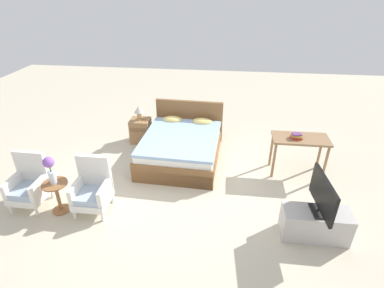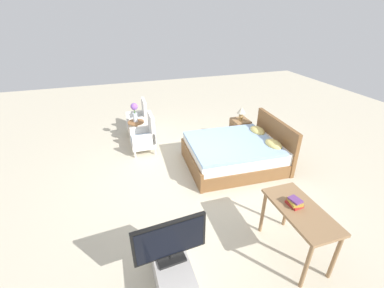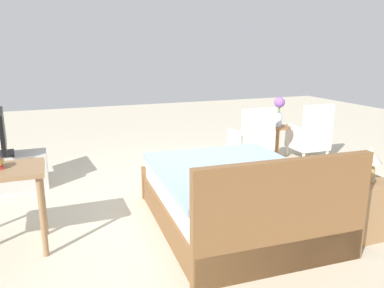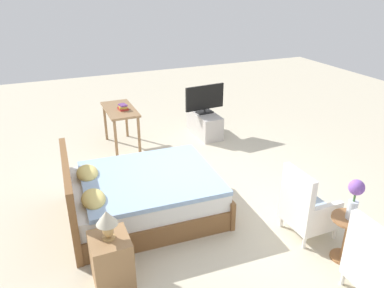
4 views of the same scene
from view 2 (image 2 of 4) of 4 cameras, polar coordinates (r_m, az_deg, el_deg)
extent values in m
plane|color=beige|center=(5.30, 1.00, -6.94)|extent=(16.00, 16.00, 0.00)
cube|color=brown|center=(5.63, 9.25, -3.38)|extent=(1.60, 2.03, 0.28)
cube|color=white|center=(5.50, 9.45, -1.06)|extent=(1.54, 1.95, 0.24)
cube|color=#93B2D6|center=(5.40, 8.81, 0.22)|extent=(1.58, 1.80, 0.06)
cube|color=brown|center=(5.89, 17.93, 0.82)|extent=(1.55, 0.15, 0.96)
cube|color=brown|center=(5.31, -0.19, -4.27)|extent=(1.55, 0.13, 0.40)
ellipsoid|color=#DBC670|center=(5.98, 14.34, 2.91)|extent=(0.45, 0.30, 0.14)
ellipsoid|color=#DBC670|center=(5.46, 17.66, -0.04)|extent=(0.45, 0.30, 0.14)
cylinder|color=white|center=(7.40, -13.92, 3.55)|extent=(0.04, 0.04, 0.16)
cylinder|color=white|center=(6.98, -13.63, 2.07)|extent=(0.04, 0.04, 0.16)
cylinder|color=white|center=(7.42, -10.39, 4.02)|extent=(0.04, 0.04, 0.16)
cylinder|color=white|center=(7.00, -9.89, 2.57)|extent=(0.04, 0.04, 0.16)
cube|color=white|center=(7.14, -12.07, 4.09)|extent=(0.55, 0.55, 0.12)
cube|color=#A3B7CC|center=(7.10, -12.16, 4.91)|extent=(0.50, 0.50, 0.10)
cube|color=white|center=(7.02, -10.50, 7.18)|extent=(0.54, 0.09, 0.64)
cube|color=white|center=(7.29, -12.42, 6.17)|extent=(0.08, 0.51, 0.26)
cube|color=white|center=(6.85, -12.01, 4.79)|extent=(0.08, 0.51, 0.26)
cylinder|color=white|center=(6.40, -13.04, -0.31)|extent=(0.04, 0.04, 0.16)
cylinder|color=white|center=(6.00, -12.54, -2.28)|extent=(0.04, 0.04, 0.16)
cylinder|color=white|center=(6.44, -8.99, 0.29)|extent=(0.04, 0.04, 0.16)
cylinder|color=white|center=(6.04, -8.22, -1.63)|extent=(0.04, 0.04, 0.16)
cube|color=white|center=(6.15, -10.81, 0.19)|extent=(0.54, 0.54, 0.12)
cube|color=#A3B7CC|center=(6.10, -10.90, 1.11)|extent=(0.50, 0.50, 0.10)
cube|color=white|center=(6.01, -8.97, 3.72)|extent=(0.54, 0.08, 0.64)
cube|color=white|center=(6.28, -11.28, 2.68)|extent=(0.07, 0.51, 0.26)
cube|color=white|center=(5.85, -10.64, 0.83)|extent=(0.07, 0.51, 0.26)
cylinder|color=#936038|center=(6.72, -11.92, 0.61)|extent=(0.28, 0.28, 0.03)
cylinder|color=#936038|center=(6.61, -12.14, 2.65)|extent=(0.06, 0.06, 0.51)
cylinder|color=#936038|center=(6.50, -12.37, 4.76)|extent=(0.40, 0.40, 0.02)
cylinder|color=silver|center=(6.46, -12.48, 5.76)|extent=(0.11, 0.11, 0.22)
cylinder|color=#477538|center=(6.40, -12.63, 7.09)|extent=(0.02, 0.02, 0.10)
sphere|color=#8956B7|center=(6.36, -12.74, 8.12)|extent=(0.17, 0.17, 0.17)
cube|color=#997047|center=(6.68, 10.56, 3.11)|extent=(0.44, 0.40, 0.56)
cube|color=brown|center=(6.55, 9.05, 3.78)|extent=(0.37, 0.01, 0.09)
cylinder|color=tan|center=(6.57, 10.78, 5.40)|extent=(0.13, 0.13, 0.02)
ellipsoid|color=tan|center=(6.53, 10.85, 6.13)|extent=(0.11, 0.11, 0.16)
cone|color=beige|center=(6.48, 10.97, 7.40)|extent=(0.22, 0.22, 0.15)
cube|color=#B7B2AD|center=(3.44, -4.50, -26.46)|extent=(0.96, 0.40, 0.46)
cube|color=black|center=(3.25, -4.67, -23.91)|extent=(0.23, 0.34, 0.03)
cylinder|color=black|center=(3.21, -4.70, -23.47)|extent=(0.04, 0.04, 0.05)
cube|color=black|center=(3.01, -4.91, -20.27)|extent=(0.11, 0.84, 0.49)
cube|color=black|center=(2.99, -4.75, -20.61)|extent=(0.07, 0.78, 0.44)
cylinder|color=#8E6B47|center=(4.05, 15.48, -14.44)|extent=(0.05, 0.05, 0.73)
cylinder|color=#8E6B47|center=(3.57, 24.06, -23.58)|extent=(0.05, 0.05, 0.73)
cylinder|color=#8E6B47|center=(4.26, 20.38, -12.88)|extent=(0.05, 0.05, 0.73)
cylinder|color=#8E6B47|center=(3.81, 29.21, -21.06)|extent=(0.05, 0.05, 0.73)
cube|color=#8E6B47|center=(3.64, 23.10, -13.44)|extent=(1.04, 0.52, 0.04)
cube|color=#AD2823|center=(3.65, 21.78, -12.28)|extent=(0.20, 0.17, 0.04)
cube|color=#B79333|center=(3.62, 21.88, -11.82)|extent=(0.20, 0.16, 0.04)
cube|color=#66387A|center=(3.61, 21.97, -11.43)|extent=(0.18, 0.15, 0.02)
camera|label=1|loc=(4.58, -64.97, 17.56)|focal=28.00mm
camera|label=3|loc=(6.21, 46.66, 7.49)|focal=35.00mm
camera|label=4|loc=(9.12, 4.68, 27.58)|focal=35.00mm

